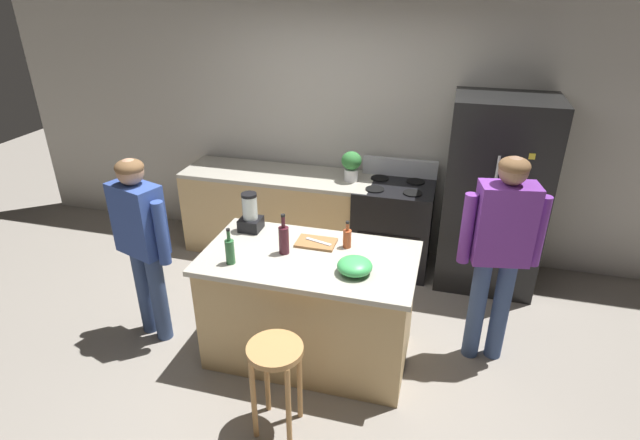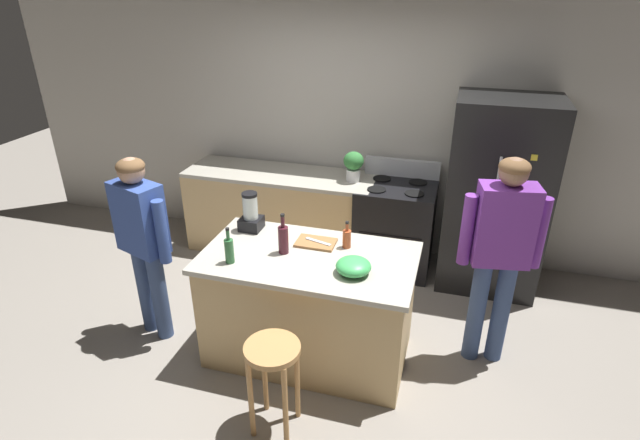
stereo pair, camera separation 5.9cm
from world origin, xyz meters
name	(u,v)px [view 1 (the left image)]	position (x,y,z in m)	size (l,w,h in m)	color
ground_plane	(310,351)	(0.00, 0.00, 0.00)	(14.00, 14.00, 0.00)	gray
back_wall	(362,126)	(0.00, 1.95, 1.35)	(8.00, 0.10, 2.70)	#BCB7AD
kitchen_island	(310,306)	(0.00, 0.00, 0.45)	(1.58, 0.89, 0.90)	tan
back_counter_run	(279,212)	(-0.80, 1.55, 0.45)	(2.00, 0.64, 0.90)	tan
refrigerator	(494,195)	(1.35, 1.50, 0.91)	(0.90, 0.73, 1.83)	black
stove_range	(393,226)	(0.44, 1.52, 0.46)	(0.76, 0.65, 1.08)	black
person_by_island_left	(141,235)	(-1.32, -0.11, 0.94)	(0.59, 0.34, 1.57)	#384C7A
person_by_sink_right	(500,244)	(1.34, 0.34, 1.01)	(0.60, 0.29, 1.68)	#384C7A
bar_stool	(276,366)	(0.00, -0.77, 0.53)	(0.36, 0.36, 0.68)	#B7844C
potted_plant	(351,164)	(-0.02, 1.55, 1.07)	(0.20, 0.20, 0.30)	silver
blender_appliance	(250,215)	(-0.57, 0.28, 1.03)	(0.17, 0.17, 0.32)	black
bottle_cooking_sauce	(347,238)	(0.24, 0.20, 0.98)	(0.06, 0.06, 0.22)	#B24C26
bottle_olive_oil	(230,251)	(-0.51, -0.25, 1.00)	(0.07, 0.07, 0.28)	#2D6638
bottle_wine	(284,239)	(-0.19, -0.01, 1.02)	(0.08, 0.08, 0.32)	#471923
mixing_bowl	(355,266)	(0.37, -0.14, 0.96)	(0.25, 0.25, 0.11)	#3FB259
cutting_board	(316,243)	(0.00, 0.19, 0.91)	(0.30, 0.20, 0.02)	#9E6B3D
chef_knife	(318,242)	(0.02, 0.19, 0.92)	(0.22, 0.03, 0.01)	#B7BABF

